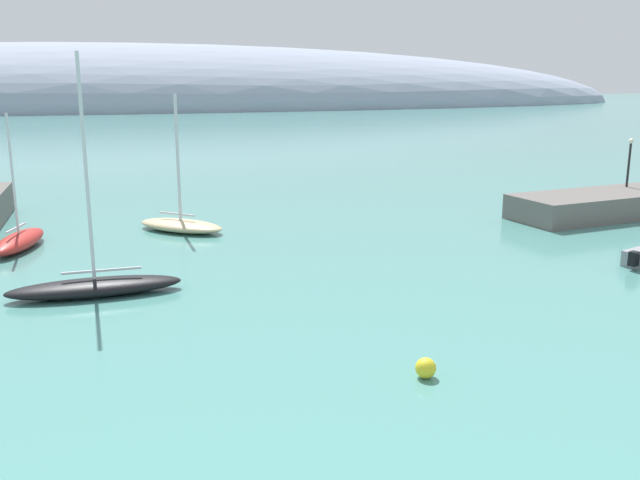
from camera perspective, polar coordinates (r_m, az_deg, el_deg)
The scene contains 6 objects.
distant_ridge at distance 219.61m, azimuth -16.49°, elevation 10.43°, with size 340.82×82.85×37.13m, color #8E99AD.
sailboat_sand_near_shore at distance 43.39m, azimuth -11.36°, elevation 1.32°, with size 5.92×5.73×8.29m.
sailboat_red_mid_mooring at distance 41.53m, azimuth -23.47°, elevation -0.02°, with size 3.09×5.85×7.42m.
sailboat_black_outer_mooring at distance 31.70m, azimuth -18.00°, elevation -3.53°, with size 7.42×2.06×10.30m.
mooring_buoy_yellow at distance 22.54m, azimuth 8.67°, elevation -10.35°, with size 0.67×0.67×0.67m, color yellow.
harbor_lamp_post at distance 53.49m, azimuth 24.09°, elevation 6.30°, with size 0.36×0.36×3.41m.
Camera 1 is at (-12.72, -6.06, 9.36)m, focal length 38.95 mm.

